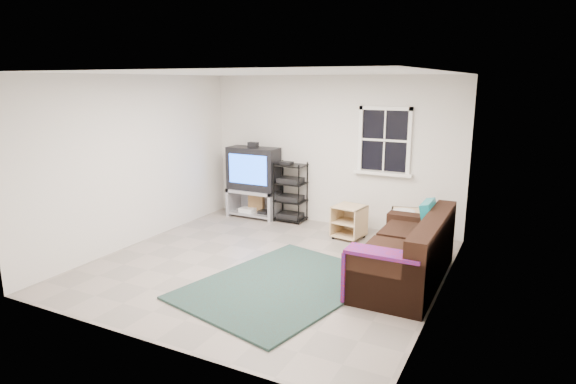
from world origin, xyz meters
The scene contains 8 objects.
room centered at (0.95, 2.27, 1.48)m, with size 4.60×4.62×4.60m.
tv_unit centered at (-1.43, 2.04, 0.77)m, with size 0.96×0.48×1.41m.
av_rack centered at (-0.69, 2.08, 0.47)m, with size 0.54×0.39×1.08m.
side_table_left centered at (0.61, 1.67, 0.29)m, with size 0.53×0.53×0.54m.
side_table_right centered at (1.49, 1.81, 0.31)m, with size 0.58×0.58×0.56m.
sofa centered at (1.86, 0.34, 0.33)m, with size 0.92×2.07×0.95m.
shag_rug centered at (0.51, -0.54, 0.01)m, with size 1.77×2.44×0.03m, color #301F15.
paper_bag centered at (-1.44, 2.16, 0.21)m, with size 0.29×0.18×0.41m, color olive.
Camera 1 is at (3.12, -5.48, 2.51)m, focal length 30.00 mm.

